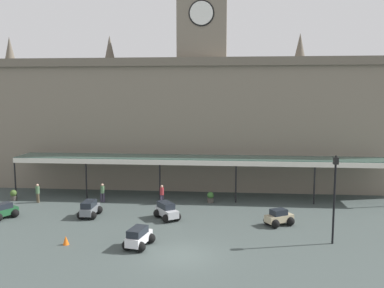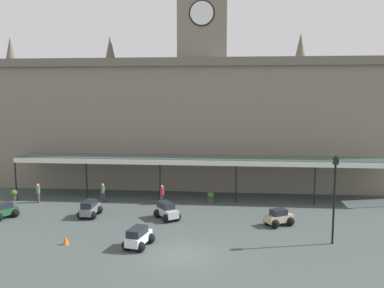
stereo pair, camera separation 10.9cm
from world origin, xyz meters
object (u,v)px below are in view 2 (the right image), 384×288
car_white_estate (138,238)px  planter_near_kerb (14,195)px  planter_by_canopy (211,197)px  car_green_sedan (4,212)px  traffic_cone (66,240)px  victorian_lamppost (334,190)px  car_silver_estate (167,212)px  car_beige_sedan (279,218)px  car_grey_estate (90,209)px  pedestrian_crossing_forecourt (162,194)px  pedestrian_near_entrance (103,192)px  pedestrian_beside_cars (38,192)px

car_white_estate → planter_near_kerb: bearing=143.5°
planter_by_canopy → car_green_sedan: bearing=-158.9°
traffic_cone → planter_by_canopy: 14.00m
victorian_lamppost → traffic_cone: (-16.88, -1.70, -3.20)m
car_white_estate → car_green_sedan: 12.62m
car_silver_estate → planter_by_canopy: size_ratio=2.53×
car_green_sedan → planter_by_canopy: size_ratio=2.34×
car_beige_sedan → car_silver_estate: (-8.35, 0.75, 0.06)m
car_silver_estate → planter_by_canopy: (3.11, 5.07, -0.07)m
car_grey_estate → car_green_sedan: size_ratio=1.00×
car_beige_sedan → pedestrian_crossing_forecourt: pedestrian_crossing_forecourt is taller
car_grey_estate → pedestrian_crossing_forecourt: size_ratio=1.35×
car_beige_sedan → planter_by_canopy: car_beige_sedan is taller
car_white_estate → traffic_cone: size_ratio=4.17×
traffic_cone → car_white_estate: bearing=0.5°
pedestrian_near_entrance → car_beige_sedan: bearing=-19.2°
car_white_estate → planter_by_canopy: size_ratio=2.49×
pedestrian_beside_cars → planter_near_kerb: bearing=168.8°
pedestrian_beside_cars → planter_by_canopy: 15.21m
car_silver_estate → pedestrian_beside_cars: bearing=162.7°
victorian_lamppost → traffic_cone: victorian_lamppost is taller
car_white_estate → pedestrian_beside_cars: 14.73m
car_grey_estate → planter_near_kerb: 9.43m
pedestrian_beside_cars → victorian_lamppost: 24.80m
pedestrian_crossing_forecourt → pedestrian_beside_cars: same height
car_silver_estate → pedestrian_beside_cars: size_ratio=1.45×
car_green_sedan → pedestrian_beside_cars: (0.48, 4.71, 0.41)m
car_silver_estate → pedestrian_crossing_forecourt: size_ratio=1.45×
pedestrian_beside_cars → pedestrian_crossing_forecourt: bearing=2.5°
pedestrian_near_entrance → pedestrian_beside_cars: bearing=-173.5°
pedestrian_near_entrance → pedestrian_crossing_forecourt: same height
car_green_sedan → car_beige_sedan: (20.87, 0.23, 0.00)m
car_white_estate → car_beige_sedan: car_white_estate is taller
victorian_lamppost → planter_near_kerb: victorian_lamppost is taller
car_grey_estate → traffic_cone: car_grey_estate is taller
car_white_estate → car_beige_sedan: 10.56m
planter_by_canopy → victorian_lamppost: bearing=-48.5°
car_white_estate → car_green_sedan: bearing=157.2°
car_beige_sedan → car_silver_estate: bearing=174.9°
car_silver_estate → planter_by_canopy: bearing=58.5°
victorian_lamppost → pedestrian_beside_cars: bearing=161.2°
car_green_sedan → car_silver_estate: (12.52, 0.97, 0.06)m
car_grey_estate → planter_near_kerb: bearing=153.8°
victorian_lamppost → car_silver_estate: bearing=159.6°
car_grey_estate → pedestrian_near_entrance: size_ratio=1.35×
victorian_lamppost → planter_by_canopy: (-8.20, 9.28, -3.00)m
car_white_estate → victorian_lamppost: size_ratio=0.42×
pedestrian_beside_cars → planter_near_kerb: (-2.50, 0.49, -0.42)m
pedestrian_near_entrance → victorian_lamppost: bearing=-25.9°
car_green_sedan → planter_near_kerb: size_ratio=2.34×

